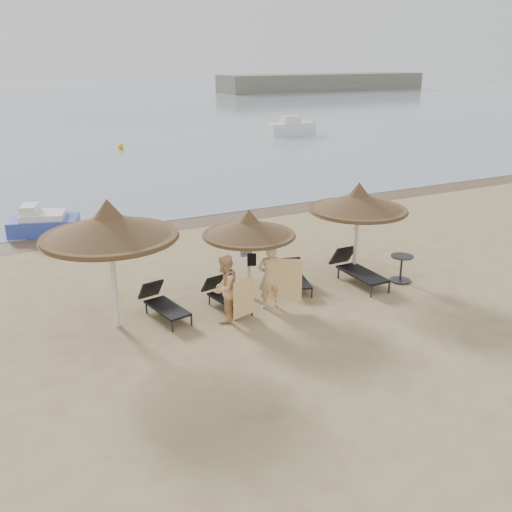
{
  "coord_description": "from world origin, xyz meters",
  "views": [
    {
      "loc": [
        -6.6,
        -11.1,
        6.29
      ],
      "look_at": [
        -0.19,
        1.2,
        1.38
      ],
      "focal_mm": 40.0,
      "sensor_mm": 36.0,
      "label": 1
    }
  ],
  "objects": [
    {
      "name": "buoy_mid",
      "position": [
        3.58,
        29.0,
        0.2
      ],
      "size": [
        0.4,
        0.4,
        0.4
      ],
      "primitive_type": "sphere",
      "color": "#ECB709",
      "rests_on": "ground"
    },
    {
      "name": "bag_dark",
      "position": [
        -0.09,
        1.62,
        1.13
      ],
      "size": [
        0.25,
        0.16,
        0.33
      ],
      "rotation": [
        0.0,
        0.0,
        -0.37
      ],
      "color": "black",
      "rests_on": "ground"
    },
    {
      "name": "towel_right",
      "position": [
        0.41,
        0.66,
        0.8
      ],
      "size": [
        0.72,
        0.45,
        1.16
      ],
      "rotation": [
        0.0,
        0.0,
        -0.55
      ],
      "color": "orange",
      "rests_on": "ground"
    },
    {
      "name": "sea",
      "position": [
        0.0,
        80.0,
        0.01
      ],
      "size": [
        200.0,
        140.0,
        0.03
      ],
      "primitive_type": "cube",
      "color": "gray",
      "rests_on": "ground"
    },
    {
      "name": "palapa_right",
      "position": [
        3.42,
        1.73,
        2.28
      ],
      "size": [
        2.88,
        2.88,
        2.86
      ],
      "rotation": [
        0.0,
        0.0,
        0.11
      ],
      "color": "silver",
      "rests_on": "ground"
    },
    {
      "name": "lounger_near_left",
      "position": [
        -0.97,
        1.5,
        0.33
      ],
      "size": [
        0.81,
        1.71,
        0.73
      ],
      "rotation": [
        0.0,
        0.0,
        0.17
      ],
      "color": "#28272C",
      "rests_on": "ground"
    },
    {
      "name": "side_table",
      "position": [
        4.36,
        0.74,
        0.37
      ],
      "size": [
        0.66,
        0.66,
        0.79
      ],
      "rotation": [
        0.0,
        0.0,
        0.4
      ],
      "color": "#28272C",
      "rests_on": "ground"
    },
    {
      "name": "lounger_far_right",
      "position": [
        3.17,
        1.31,
        0.42
      ],
      "size": [
        0.7,
        2.08,
        0.93
      ],
      "rotation": [
        0.0,
        0.0,
        -0.01
      ],
      "color": "#28272C",
      "rests_on": "ground"
    },
    {
      "name": "lounger_near_right",
      "position": [
        1.39,
        1.84,
        0.33
      ],
      "size": [
        0.97,
        1.73,
        0.74
      ],
      "rotation": [
        0.0,
        0.0,
        -0.27
      ],
      "color": "#28272C",
      "rests_on": "ground"
    },
    {
      "name": "lounger_far_left",
      "position": [
        -2.59,
        1.72,
        0.36
      ],
      "size": [
        0.89,
        1.85,
        0.79
      ],
      "rotation": [
        0.0,
        0.0,
        0.18
      ],
      "color": "#28272C",
      "rests_on": "ground"
    },
    {
      "name": "ground",
      "position": [
        0.0,
        0.0,
        0.0
      ],
      "size": [
        160.0,
        160.0,
        0.0
      ],
      "primitive_type": "plane",
      "color": "tan",
      "rests_on": "ground"
    },
    {
      "name": "palapa_center",
      "position": [
        -0.09,
        1.78,
        1.97
      ],
      "size": [
        2.5,
        2.5,
        2.48
      ],
      "rotation": [
        0.0,
        0.0,
        0.4
      ],
      "color": "silver",
      "rests_on": "ground"
    },
    {
      "name": "palapa_left",
      "position": [
        -3.77,
        1.68,
        2.55
      ],
      "size": [
        3.22,
        3.22,
        3.2
      ],
      "rotation": [
        0.0,
        0.0,
        -0.26
      ],
      "color": "silver",
      "rests_on": "ground"
    },
    {
      "name": "wet_sand_strip",
      "position": [
        0.0,
        9.4,
        0.0
      ],
      "size": [
        200.0,
        1.6,
        0.01
      ],
      "primitive_type": "cube",
      "color": "brown",
      "rests_on": "ground"
    },
    {
      "name": "towel_left",
      "position": [
        -0.95,
        0.37,
        0.68
      ],
      "size": [
        0.68,
        0.22,
        0.98
      ],
      "rotation": [
        0.0,
        0.0,
        0.3
      ],
      "color": "orange",
      "rests_on": "ground"
    },
    {
      "name": "pedal_boat",
      "position": [
        -4.21,
        10.51,
        0.42
      ],
      "size": [
        2.74,
        2.11,
        1.12
      ],
      "rotation": [
        0.0,
        0.0,
        -0.32
      ],
      "color": "#3348AF",
      "rests_on": "ground"
    },
    {
      "name": "person_left",
      "position": [
        -1.3,
        0.72,
        1.01
      ],
      "size": [
        1.11,
        1.02,
        2.02
      ],
      "primitive_type": "imported",
      "rotation": [
        0.0,
        0.0,
        3.74
      ],
      "color": "#E3B079",
      "rests_on": "ground"
    },
    {
      "name": "person_right",
      "position": [
        0.06,
        0.91,
        1.01
      ],
      "size": [
        1.01,
        0.74,
        2.02
      ],
      "primitive_type": "imported",
      "rotation": [
        0.0,
        0.0,
        2.99
      ],
      "color": "#E3B079",
      "rests_on": "ground"
    },
    {
      "name": "bag_patterned",
      "position": [
        -0.09,
        1.96,
        1.33
      ],
      "size": [
        0.32,
        0.11,
        0.4
      ],
      "rotation": [
        0.0,
        0.0,
        0.01
      ],
      "color": "white",
      "rests_on": "ground"
    }
  ]
}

